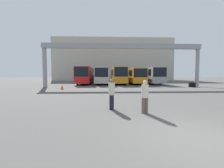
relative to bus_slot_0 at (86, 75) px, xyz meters
The scene contains 12 objects.
ground_plane 27.47m from the bus_slot_0, 76.09° to the right, with size 200.00×200.00×0.00m, color #514F4C.
building_backdrop 23.09m from the bus_slot_0, 73.04° to the left, with size 37.89×12.00×13.36m.
overhead_gantry 10.87m from the bus_slot_0, 50.21° to the right, with size 23.84×0.80×6.49m.
bus_slot_0 is the anchor object (origin of this frame).
bus_slot_1 3.30m from the bus_slot_0, ahead, with size 2.48×11.13×3.12m.
bus_slot_2 6.60m from the bus_slot_0, ahead, with size 2.51×12.35×3.25m.
bus_slot_3 9.88m from the bus_slot_0, ahead, with size 2.58×11.04×3.01m.
bus_slot_4 13.18m from the bus_slot_0, ahead, with size 2.54×11.93×3.18m.
pedestrian_mid_left 24.31m from the bus_slot_0, 76.16° to the right, with size 0.33×0.33×1.59m.
pedestrian_near_right 23.11m from the bus_slot_0, 79.38° to the right, with size 0.34×0.34×1.64m.
traffic_cone 11.75m from the bus_slot_0, 97.52° to the right, with size 0.42×0.42×0.59m.
tire_stack 19.17m from the bus_slot_0, 27.53° to the right, with size 1.04×1.04×0.72m.
Camera 1 is at (-2.69, -4.00, 1.86)m, focal length 24.00 mm.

